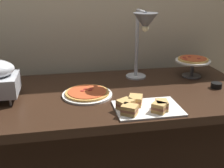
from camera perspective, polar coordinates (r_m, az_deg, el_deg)
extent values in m
cube|color=#C6B593|center=(2.08, -4.70, 14.76)|extent=(4.40, 0.04, 2.40)
cube|color=black|center=(1.71, -2.46, -2.52)|extent=(1.90, 0.84, 0.05)
cube|color=black|center=(1.89, -2.29, -13.20)|extent=(1.75, 0.74, 0.71)
cylinder|color=#B7BABF|center=(1.61, -20.05, -3.49)|extent=(0.01, 0.01, 0.04)
cylinder|color=#B7BABF|center=(1.78, -19.20, -1.16)|extent=(0.01, 0.01, 0.04)
cylinder|color=#B7BABF|center=(1.98, 4.88, 1.59)|extent=(0.14, 0.14, 0.01)
cylinder|color=#B7BABF|center=(1.92, 5.08, 8.12)|extent=(0.02, 0.02, 0.45)
cylinder|color=#B7BABF|center=(1.80, 6.07, 14.52)|extent=(0.02, 0.18, 0.02)
cone|color=#595B60|center=(1.72, 6.84, 12.57)|extent=(0.15, 0.15, 0.10)
sphere|color=#F9EAB2|center=(1.73, 6.79, 11.25)|extent=(0.04, 0.04, 0.04)
cylinder|color=white|center=(1.66, -5.07, -2.18)|extent=(0.30, 0.30, 0.01)
cylinder|color=#C68E42|center=(1.65, -5.08, -1.80)|extent=(0.26, 0.26, 0.01)
cylinder|color=#B74723|center=(1.65, -5.09, -1.54)|extent=(0.23, 0.23, 0.00)
cylinder|color=maroon|center=(1.68, -4.16, -0.97)|extent=(0.02, 0.02, 0.00)
cylinder|color=maroon|center=(1.65, -6.09, -1.41)|extent=(0.02, 0.02, 0.00)
cylinder|color=maroon|center=(1.68, -5.44, -1.04)|extent=(0.02, 0.02, 0.00)
cylinder|color=maroon|center=(1.66, -4.53, -1.24)|extent=(0.02, 0.02, 0.00)
cylinder|color=#595B60|center=(2.05, 16.03, 2.96)|extent=(0.02, 0.02, 0.11)
cylinder|color=#595B60|center=(2.07, 15.90, 1.64)|extent=(0.13, 0.13, 0.01)
cylinder|color=white|center=(2.04, 16.19, 4.56)|extent=(0.24, 0.24, 0.01)
cylinder|color=gold|center=(2.04, 16.23, 4.89)|extent=(0.21, 0.21, 0.01)
cylinder|color=#B74723|center=(2.03, 16.25, 5.10)|extent=(0.18, 0.18, 0.00)
cylinder|color=maroon|center=(2.05, 15.56, 5.39)|extent=(0.02, 0.02, 0.00)
cylinder|color=maroon|center=(2.02, 17.32, 5.00)|extent=(0.02, 0.02, 0.00)
cylinder|color=maroon|center=(1.99, 14.87, 4.99)|extent=(0.02, 0.02, 0.00)
cylinder|color=maroon|center=(2.02, 14.57, 5.28)|extent=(0.02, 0.02, 0.00)
cube|color=white|center=(1.49, 7.28, -4.93)|extent=(0.35, 0.24, 0.01)
cube|color=tan|center=(1.51, 4.80, -3.91)|extent=(0.09, 0.10, 0.02)
cube|color=brown|center=(1.51, 4.82, -3.35)|extent=(0.09, 0.10, 0.01)
cube|color=tan|center=(1.50, 4.83, -2.79)|extent=(0.09, 0.10, 0.02)
cube|color=tan|center=(1.44, 9.56, -5.37)|extent=(0.09, 0.08, 0.02)
cube|color=brown|center=(1.44, 9.60, -4.79)|extent=(0.09, 0.08, 0.01)
cube|color=tan|center=(1.43, 9.64, -4.21)|extent=(0.09, 0.08, 0.02)
cube|color=tan|center=(1.47, 10.08, -4.84)|extent=(0.07, 0.08, 0.02)
cube|color=brown|center=(1.47, 10.12, -4.28)|extent=(0.07, 0.08, 0.01)
cube|color=tan|center=(1.46, 10.16, -3.71)|extent=(0.07, 0.08, 0.02)
cube|color=tan|center=(1.40, 3.59, -5.86)|extent=(0.10, 0.09, 0.02)
cube|color=brown|center=(1.40, 3.60, -5.27)|extent=(0.10, 0.09, 0.01)
cube|color=tan|center=(1.39, 3.62, -4.68)|extent=(0.10, 0.09, 0.02)
cube|color=tan|center=(1.46, 2.78, -4.76)|extent=(0.10, 0.10, 0.02)
cube|color=brown|center=(1.45, 2.79, -4.19)|extent=(0.10, 0.10, 0.01)
cube|color=tan|center=(1.45, 2.80, -3.61)|extent=(0.10, 0.10, 0.02)
cylinder|color=black|center=(1.89, 20.55, -0.27)|extent=(0.07, 0.07, 0.03)
cylinder|color=maroon|center=(1.88, 20.60, 0.13)|extent=(0.06, 0.06, 0.01)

